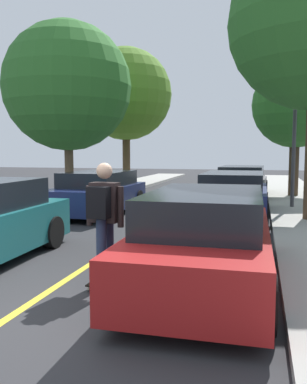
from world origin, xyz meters
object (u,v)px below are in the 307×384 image
parked_car_right_near (233,195)px  street_tree_left_near (126,94)px  parked_car_right_far (242,182)px  skateboarder (104,213)px  streetlamp (295,104)px  parked_car_left_near (98,193)px  street_tree_left_nearest (67,87)px  skateboard (106,278)px  parked_car_right_nearest (205,239)px  street_tree_right_near (296,105)px

parked_car_right_near → street_tree_left_near: (-6.13, 8.57, 4.21)m
parked_car_right_far → skateboarder: size_ratio=2.85×
streetlamp → parked_car_left_near: bearing=-159.6°
street_tree_left_near → streetlamp: 10.39m
parked_car_left_near → streetlamp: bearing=20.4°
street_tree_left_nearest → streetlamp: (7.88, 0.03, -0.84)m
street_tree_left_nearest → skateboard: (4.72, -8.39, -4.18)m
parked_car_left_near → parked_car_right_near: size_ratio=0.94×
parked_car_right_near → parked_car_right_far: size_ratio=0.91×
parked_car_right_far → street_tree_left_near: bearing=154.1°
parked_car_left_near → parked_car_right_nearest: (4.09, -5.89, 0.01)m
parked_car_left_near → skateboard: parked_car_left_near is taller
streetlamp → street_tree_left_nearest: bearing=-179.8°
parked_car_right_far → street_tree_left_nearest: bearing=-149.0°
parked_car_right_near → parked_car_right_nearest: bearing=-90.0°
parked_car_left_near → street_tree_right_near: (6.12, 5.83, 3.12)m
skateboarder → parked_car_right_far: bearing=83.4°
parked_car_left_near → street_tree_left_nearest: bearing=133.6°
street_tree_left_nearest → parked_car_right_nearest: bearing=-52.7°
streetlamp → street_tree_right_near: bearing=85.5°
street_tree_left_near → skateboard: street_tree_left_near is taller
street_tree_left_nearest → skateboard: bearing=-60.6°
parked_car_left_near → street_tree_left_nearest: 4.66m
parked_car_left_near → skateboard: (2.69, -6.25, -0.57)m
street_tree_left_nearest → street_tree_left_near: size_ratio=0.91×
parked_car_right_near → skateboard: bearing=-102.2°
parked_car_right_far → street_tree_right_near: size_ratio=0.88×
parked_car_right_far → street_tree_right_near: 3.74m
parked_car_right_near → skateboarder: 6.67m
skateboard → parked_car_right_nearest: bearing=14.3°
parked_car_left_near → skateboarder: skateboarder is taller
parked_car_left_near → street_tree_right_near: bearing=43.6°
street_tree_left_near → skateboarder: 16.26m
skateboarder → street_tree_right_near: bearing=74.1°
parked_car_left_near → streetlamp: size_ratio=0.71×
street_tree_right_near → streetlamp: streetlamp is taller
parked_car_right_far → skateboard: parked_car_right_far is taller
street_tree_left_near → parked_car_left_near: bearing=-77.0°
parked_car_right_nearest → skateboard: size_ratio=5.11×
street_tree_right_near → parked_car_right_far: bearing=-179.9°
parked_car_right_near → parked_car_left_near: bearing=-176.9°
parked_car_left_near → street_tree_right_near: street_tree_right_near is taller
parked_car_left_near → parked_car_right_near: 4.09m
parked_car_right_nearest → skateboard: parked_car_right_nearest is taller
streetlamp → parked_car_right_near: bearing=-131.9°
street_tree_right_near → street_tree_left_near: bearing=160.0°
parked_car_right_near → streetlamp: streetlamp is taller
skateboarder → parked_car_right_nearest: bearing=15.6°
street_tree_left_nearest → street_tree_right_near: (8.16, 3.69, -0.48)m
parked_car_right_nearest → skateboard: (-1.40, -0.36, -0.59)m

